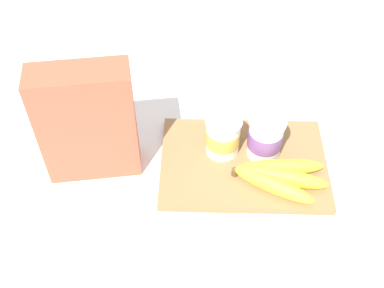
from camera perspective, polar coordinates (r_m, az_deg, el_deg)
name	(u,v)px	position (r m, az deg, el deg)	size (l,w,h in m)	color
ground_plane	(243,166)	(1.04, 6.08, -2.60)	(2.40, 2.40, 0.00)	silver
cutting_board	(243,163)	(1.04, 6.12, -2.30)	(0.35, 0.25, 0.02)	olive
cereal_box	(87,123)	(0.96, -12.34, 2.40)	(0.19, 0.07, 0.26)	#D85138
yogurt_cup_front	(223,136)	(1.01, 3.70, 1.02)	(0.08, 0.08, 0.09)	white
yogurt_cup_back	(265,137)	(1.02, 8.72, 0.82)	(0.08, 0.08, 0.09)	white
banana_bunch	(278,176)	(0.99, 10.23, -3.77)	(0.20, 0.12, 0.04)	yellow
spoon	(372,184)	(1.07, 20.62, -4.43)	(0.10, 0.11, 0.01)	silver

